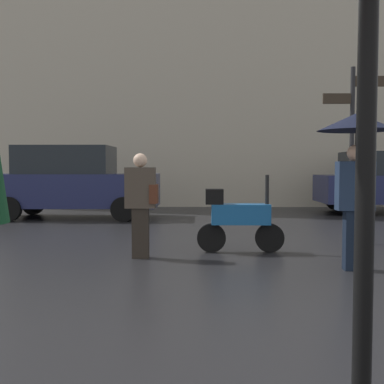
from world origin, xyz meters
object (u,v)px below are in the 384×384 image
Objects in this scene: pedestrian_with_umbrella at (356,148)px; parked_car_right at (72,182)px; parked_scooter at (238,218)px; pedestrian_with_bag at (141,199)px; street_signpost at (352,137)px.

parked_car_right is (-5.44, 6.26, -0.64)m from pedestrian_with_umbrella.
pedestrian_with_bag is at bearing -179.97° from parked_scooter.
parked_car_right is (-4.01, 4.99, 0.41)m from parked_scooter.
pedestrian_with_bag is 1.12× the size of parked_scooter.
parked_car_right is 7.39m from street_signpost.
pedestrian_with_umbrella reaches higher than parked_car_right.
parked_scooter is 2.63m from street_signpost.
street_signpost reaches higher than parked_car_right.
street_signpost is (6.09, -4.08, 0.91)m from parked_car_right.
pedestrian_with_bag reaches higher than parked_scooter.
pedestrian_with_umbrella is 2.18m from parked_scooter.
pedestrian_with_umbrella is 3.08m from pedestrian_with_bag.
pedestrian_with_bag is at bearing -75.63° from parked_car_right.
pedestrian_with_umbrella is 2.29m from street_signpost.
street_signpost reaches higher than pedestrian_with_umbrella.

